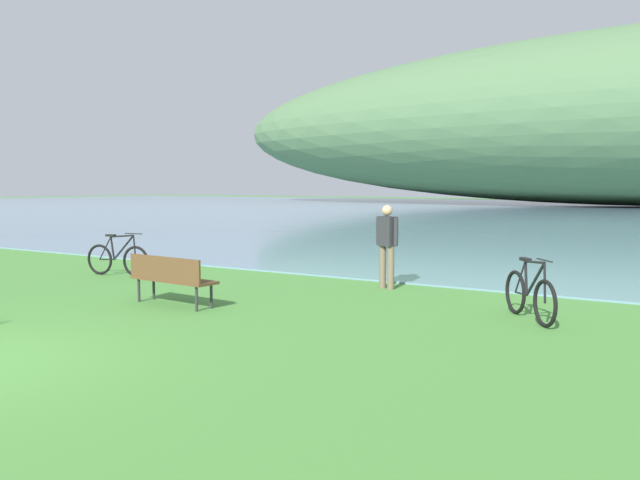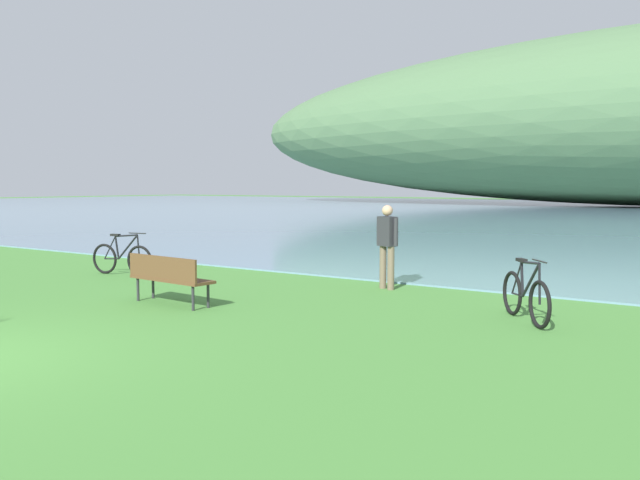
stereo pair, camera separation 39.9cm
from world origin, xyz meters
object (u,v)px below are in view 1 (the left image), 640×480
bicycle_leaning_near_bench (118,259)px  person_at_shoreline (387,241)px  bicycle_beside_path (530,295)px  park_bench_near_camera (170,276)px

bicycle_leaning_near_bench → person_at_shoreline: size_ratio=1.03×
bicycle_beside_path → park_bench_near_camera: bearing=-159.5°
park_bench_near_camera → bicycle_beside_path: (5.65, 2.12, -0.12)m
bicycle_leaning_near_bench → bicycle_beside_path: bearing=0.1°
park_bench_near_camera → person_at_shoreline: 4.44m
park_bench_near_camera → person_at_shoreline: bearing=58.1°
park_bench_near_camera → bicycle_leaning_near_bench: bearing=151.3°
bicycle_leaning_near_bench → bicycle_beside_path: (9.48, 0.02, -0.00)m
bicycle_leaning_near_bench → park_bench_near_camera: bearing=-28.7°
park_bench_near_camera → bicycle_leaning_near_bench: bicycle_leaning_near_bench is taller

